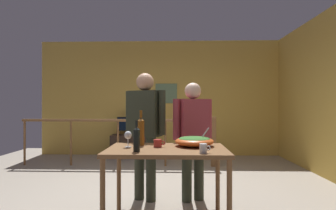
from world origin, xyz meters
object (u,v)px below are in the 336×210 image
object	(u,v)px
wine_glass	(128,136)
mug_white	(204,148)
stair_railing	(147,133)
salad_bowl	(194,141)
wine_bottle_dark	(137,138)
tv_console	(130,146)
serving_table	(167,156)
wine_bottle_amber	(141,131)
person_standing_right	(193,131)
flat_screen_tv	(130,124)
mug_red	(158,143)
person_standing_left	(145,124)
framed_picture	(166,93)

from	to	relation	value
wine_glass	mug_white	size ratio (longest dim) A/B	1.63
stair_railing	salad_bowl	distance (m)	2.70
wine_bottle_dark	mug_white	xyz separation A→B (m)	(0.64, -0.08, -0.08)
tv_console	wine_bottle_dark	xyz separation A→B (m)	(0.74, -3.83, 0.66)
stair_railing	serving_table	distance (m)	2.76
wine_bottle_amber	person_standing_right	world-z (taller)	person_standing_right
flat_screen_tv	mug_red	distance (m)	3.65
wine_bottle_dark	person_standing_left	bearing A→B (deg)	91.73
mug_red	person_standing_right	size ratio (longest dim) A/B	0.08
tv_console	person_standing_left	size ratio (longest dim) A/B	0.53
mug_red	person_standing_left	xyz separation A→B (m)	(-0.22, 0.66, 0.16)
stair_railing	mug_white	xyz separation A→B (m)	(0.87, -3.00, 0.17)
serving_table	mug_white	xyz separation A→B (m)	(0.36, -0.29, 0.13)
wine_bottle_amber	person_standing_left	bearing A→B (deg)	91.81
salad_bowl	mug_white	size ratio (longest dim) A/B	4.00
flat_screen_tv	person_standing_left	size ratio (longest dim) A/B	0.37
tv_console	flat_screen_tv	xyz separation A→B (m)	(0.00, -0.03, 0.53)
framed_picture	tv_console	bearing A→B (deg)	-161.47
person_standing_left	wine_glass	bearing A→B (deg)	105.61
stair_railing	flat_screen_tv	distance (m)	1.03
person_standing_left	mug_white	bearing A→B (deg)	148.05
wine_glass	person_standing_right	size ratio (longest dim) A/B	0.11
person_standing_right	person_standing_left	bearing A→B (deg)	-24.40
wine_bottle_amber	mug_red	bearing A→B (deg)	-30.37
wine_bottle_dark	person_standing_right	world-z (taller)	person_standing_right
person_standing_left	stair_railing	bearing A→B (deg)	-59.98
flat_screen_tv	salad_bowl	xyz separation A→B (m)	(1.32, -3.45, 0.07)
wine_bottle_amber	person_standing_right	bearing A→B (deg)	41.12
flat_screen_tv	wine_glass	bearing A→B (deg)	-80.34
mug_white	person_standing_left	bearing A→B (deg)	123.65
wine_glass	person_standing_right	distance (m)	1.00
wine_bottle_dark	person_standing_right	bearing A→B (deg)	56.99
wine_bottle_dark	mug_red	size ratio (longest dim) A/B	2.45
tv_console	wine_bottle_amber	xyz separation A→B (m)	(0.72, -3.44, 0.70)
mug_white	serving_table	bearing A→B (deg)	141.25
framed_picture	wine_glass	xyz separation A→B (m)	(-0.26, -3.87, -0.63)
wine_glass	serving_table	bearing A→B (deg)	-6.86
framed_picture	wine_glass	bearing A→B (deg)	-93.88
salad_bowl	wine_bottle_amber	xyz separation A→B (m)	(-0.60, 0.04, 0.10)
salad_bowl	person_standing_left	bearing A→B (deg)	136.93
wine_bottle_dark	person_standing_right	distance (m)	1.11
person_standing_left	framed_picture	bearing A→B (deg)	-68.43
serving_table	person_standing_left	bearing A→B (deg)	113.61
stair_railing	wine_glass	size ratio (longest dim) A/B	23.25
tv_console	serving_table	xyz separation A→B (m)	(1.02, -3.63, 0.45)
stair_railing	mug_red	distance (m)	2.68
wine_glass	wine_bottle_amber	distance (m)	0.19
flat_screen_tv	mug_white	distance (m)	4.12
tv_console	wine_glass	distance (m)	3.69
salad_bowl	wine_bottle_dark	distance (m)	0.69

